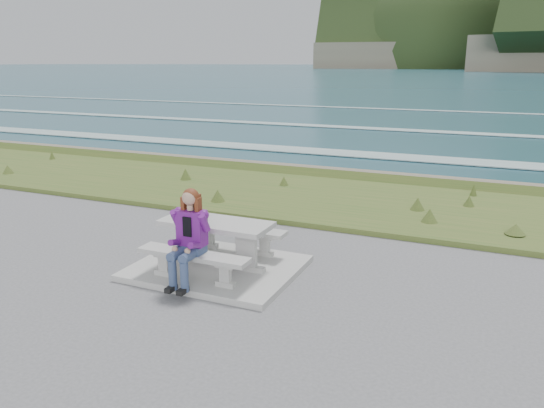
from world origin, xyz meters
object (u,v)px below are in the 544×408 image
bench_seaward (236,232)px  seated_woman (187,251)px  bench_landward (193,259)px  picnic_table (216,231)px

bench_seaward → seated_woman: 1.55m
bench_landward → bench_seaward: bearing=90.0°
bench_seaward → seated_woman: (-0.02, -1.54, 0.18)m
picnic_table → seated_woman: 0.84m
bench_seaward → seated_woman: seated_woman is taller
picnic_table → seated_woman: bearing=-91.1°
picnic_table → bench_seaward: (0.00, 0.70, -0.23)m
seated_woman → bench_seaward: bearing=88.4°
picnic_table → bench_seaward: bearing=90.0°
picnic_table → bench_landward: (0.00, -0.70, -0.23)m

